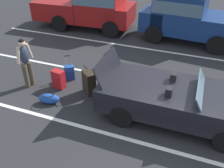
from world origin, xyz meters
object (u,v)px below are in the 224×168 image
(convertible_car, at_px, (185,101))
(suitcase_medium_bright, at_px, (59,79))
(traveler_person, at_px, (25,61))
(parked_pickup_truck_near, at_px, (91,7))
(parked_pickup_truck_far, at_px, (190,17))
(duffel_bag, at_px, (49,98))
(suitcase_large_black, at_px, (89,82))
(suitcase_small_carryon, at_px, (69,73))

(convertible_car, xyz_separation_m, suitcase_medium_bright, (-3.96, 0.17, -0.28))
(suitcase_medium_bright, relative_size, traveler_person, 0.38)
(parked_pickup_truck_near, height_order, parked_pickup_truck_far, same)
(parked_pickup_truck_near, bearing_deg, traveler_person, -88.99)
(suitcase_medium_bright, bearing_deg, parked_pickup_truck_far, 159.24)
(suitcase_medium_bright, distance_m, parked_pickup_truck_far, 6.54)
(convertible_car, bearing_deg, parked_pickup_truck_near, 132.70)
(traveler_person, bearing_deg, parked_pickup_truck_far, 67.15)
(suitcase_medium_bright, bearing_deg, duffel_bag, 21.99)
(suitcase_large_black, distance_m, traveler_person, 2.12)
(convertible_car, xyz_separation_m, parked_pickup_truck_near, (-5.29, 5.64, 0.51))
(parked_pickup_truck_near, relative_size, parked_pickup_truck_far, 0.99)
(suitcase_medium_bright, distance_m, duffel_bag, 0.87)
(suitcase_large_black, relative_size, suitcase_small_carryon, 1.07)
(parked_pickup_truck_near, xyz_separation_m, parked_pickup_truck_far, (4.78, 0.04, 0.00))
(traveler_person, xyz_separation_m, parked_pickup_truck_near, (-0.38, 5.72, 0.18))
(traveler_person, height_order, parked_pickup_truck_near, parked_pickup_truck_near)
(parked_pickup_truck_near, bearing_deg, duffel_bag, -79.41)
(suitcase_medium_bright, relative_size, suitcase_small_carryon, 0.71)
(suitcase_small_carryon, bearing_deg, suitcase_large_black, 30.93)
(convertible_car, height_order, parked_pickup_truck_far, parked_pickup_truck_far)
(suitcase_medium_bright, distance_m, parked_pickup_truck_near, 5.68)
(convertible_car, distance_m, traveler_person, 4.93)
(suitcase_large_black, bearing_deg, convertible_car, -53.58)
(suitcase_large_black, height_order, suitcase_medium_bright, suitcase_large_black)
(parked_pickup_truck_near, distance_m, parked_pickup_truck_far, 4.78)
(traveler_person, relative_size, parked_pickup_truck_near, 0.32)
(suitcase_small_carryon, xyz_separation_m, duffel_bag, (0.09, -1.42, -0.10))
(convertible_car, bearing_deg, suitcase_medium_bright, 177.04)
(convertible_car, distance_m, suitcase_medium_bright, 3.97)
(suitcase_large_black, xyz_separation_m, parked_pickup_truck_far, (2.39, 5.42, 0.74))
(suitcase_large_black, distance_m, suitcase_medium_bright, 1.06)
(convertible_car, xyz_separation_m, parked_pickup_truck_far, (-0.52, 5.68, 0.51))
(suitcase_medium_bright, xyz_separation_m, traveler_person, (-0.96, -0.25, 0.62))
(suitcase_large_black, xyz_separation_m, parked_pickup_truck_near, (-2.39, 5.38, 0.74))
(suitcase_medium_bright, xyz_separation_m, duffel_bag, (0.16, -0.84, -0.15))
(suitcase_medium_bright, xyz_separation_m, suitcase_small_carryon, (0.07, 0.58, -0.06))
(convertible_car, height_order, parked_pickup_truck_near, parked_pickup_truck_near)
(suitcase_medium_bright, xyz_separation_m, parked_pickup_truck_far, (3.44, 5.51, 0.80))
(parked_pickup_truck_far, bearing_deg, suitcase_medium_bright, 63.28)
(parked_pickup_truck_far, bearing_deg, suitcase_large_black, 71.49)
(traveler_person, bearing_deg, convertible_car, 15.47)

